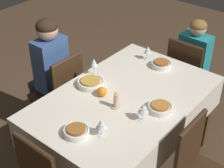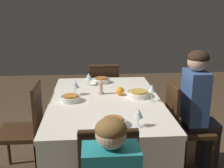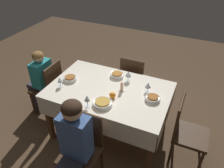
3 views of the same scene
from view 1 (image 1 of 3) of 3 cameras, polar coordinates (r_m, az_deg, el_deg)
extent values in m
plane|color=#4C3826|center=(3.22, 1.89, -13.22)|extent=(8.00, 8.00, 0.00)
cube|color=silver|center=(2.72, 2.18, -2.34)|extent=(1.52, 0.99, 0.04)
cube|color=silver|center=(2.61, 10.82, -8.80)|extent=(1.52, 0.01, 0.24)
cube|color=silver|center=(3.06, -5.20, -0.97)|extent=(1.52, 0.01, 0.24)
cube|color=silver|center=(2.40, -9.29, -13.33)|extent=(0.01, 0.99, 0.24)
cube|color=silver|center=(3.33, 10.10, 1.76)|extent=(0.01, 0.99, 0.24)
cube|color=#4C2D19|center=(3.28, 15.46, -4.94)|extent=(0.06, 0.06, 0.74)
cube|color=#4C2D19|center=(2.85, -13.79, -11.75)|extent=(0.06, 0.06, 0.74)
cube|color=#4C2D19|center=(3.60, 3.38, 0.29)|extent=(0.06, 0.06, 0.74)
cube|color=#382314|center=(3.34, -9.21, -1.71)|extent=(0.39, 0.39, 0.04)
cube|color=#382314|center=(3.10, -7.31, 0.54)|extent=(0.36, 0.03, 0.43)
cylinder|color=#382314|center=(2.99, -7.60, 3.97)|extent=(0.36, 0.04, 0.04)
cylinder|color=#382314|center=(3.67, -8.77, -2.40)|extent=(0.03, 0.03, 0.41)
cylinder|color=#382314|center=(3.51, -12.84, -4.94)|extent=(0.03, 0.03, 0.41)
cylinder|color=#382314|center=(3.47, -4.88, -4.54)|extent=(0.03, 0.03, 0.41)
cylinder|color=#382314|center=(3.29, -9.00, -7.38)|extent=(0.03, 0.03, 0.41)
cube|color=#382314|center=(3.65, 12.78, 1.20)|extent=(0.39, 0.39, 0.04)
cube|color=#382314|center=(3.39, 11.80, 3.24)|extent=(0.03, 0.36, 0.43)
cylinder|color=#382314|center=(3.29, 12.22, 6.44)|extent=(0.04, 0.36, 0.04)
cylinder|color=#382314|center=(3.86, 15.79, -1.46)|extent=(0.03, 0.03, 0.41)
cylinder|color=#382314|center=(3.97, 11.39, 0.33)|extent=(0.03, 0.03, 0.41)
cylinder|color=#382314|center=(3.60, 13.41, -3.93)|extent=(0.03, 0.03, 0.41)
cylinder|color=#382314|center=(3.71, 8.78, -1.93)|extent=(0.03, 0.03, 0.41)
cylinder|color=#382314|center=(2.17, -13.11, -10.03)|extent=(0.04, 0.36, 0.04)
cube|color=#382314|center=(2.48, 12.70, -10.16)|extent=(0.36, 0.03, 0.43)
cylinder|color=#382314|center=(2.34, 13.35, -6.38)|extent=(0.36, 0.04, 0.04)
cube|color=#282833|center=(3.59, -11.09, -3.21)|extent=(0.22, 0.14, 0.45)
cube|color=#282833|center=(3.39, -10.61, -0.31)|extent=(0.24, 0.31, 0.06)
cube|color=#38568E|center=(3.19, -10.11, 3.31)|extent=(0.30, 0.18, 0.50)
sphere|color=#D6A884|center=(3.03, -10.75, 8.86)|extent=(0.19, 0.19, 0.19)
ellipsoid|color=black|center=(3.02, -10.81, 9.43)|extent=(0.19, 0.19, 0.13)
cube|color=#383342|center=(3.92, 13.79, -0.13)|extent=(0.14, 0.22, 0.45)
cube|color=#383342|center=(3.72, 13.71, 2.58)|extent=(0.31, 0.24, 0.06)
cube|color=teal|center=(3.54, 13.55, 5.09)|extent=(0.18, 0.30, 0.38)
sphere|color=beige|center=(3.43, 14.14, 9.00)|extent=(0.16, 0.16, 0.16)
ellipsoid|color=brown|center=(3.41, 14.20, 9.42)|extent=(0.16, 0.16, 0.11)
cylinder|color=white|center=(2.82, -3.56, 0.07)|extent=(0.23, 0.23, 0.04)
torus|color=white|center=(2.81, -3.58, 0.44)|extent=(0.22, 0.22, 0.01)
cylinder|color=gold|center=(2.81, -3.58, 0.55)|extent=(0.16, 0.16, 0.02)
cylinder|color=white|center=(2.97, -2.98, 1.62)|extent=(0.07, 0.07, 0.00)
cylinder|color=white|center=(2.95, -3.00, 2.34)|extent=(0.01, 0.01, 0.08)
cone|color=white|center=(2.91, -3.05, 3.62)|extent=(0.06, 0.06, 0.07)
cylinder|color=white|center=(2.92, -3.04, 3.39)|extent=(0.04, 0.04, 0.03)
cylinder|color=white|center=(3.10, 8.15, 3.17)|extent=(0.18, 0.18, 0.04)
torus|color=white|center=(3.09, 8.19, 3.52)|extent=(0.18, 0.18, 0.01)
cylinder|color=#995B28|center=(3.09, 8.19, 3.62)|extent=(0.13, 0.13, 0.02)
cylinder|color=white|center=(3.21, 5.88, 4.15)|extent=(0.06, 0.06, 0.00)
cylinder|color=white|center=(3.19, 5.91, 4.69)|extent=(0.01, 0.01, 0.07)
cone|color=white|center=(3.16, 5.98, 5.73)|extent=(0.06, 0.06, 0.07)
cylinder|color=white|center=(3.17, 5.97, 5.51)|extent=(0.04, 0.04, 0.03)
cylinder|color=white|center=(2.36, -5.96, -7.97)|extent=(0.18, 0.18, 0.04)
torus|color=white|center=(2.35, -5.99, -7.57)|extent=(0.18, 0.18, 0.01)
cylinder|color=#995B28|center=(2.34, -6.00, -7.46)|extent=(0.13, 0.13, 0.02)
cylinder|color=white|center=(2.35, -1.72, -8.42)|extent=(0.06, 0.06, 0.00)
cylinder|color=white|center=(2.33, -1.73, -7.83)|extent=(0.01, 0.01, 0.06)
cone|color=white|center=(2.29, -1.76, -6.62)|extent=(0.07, 0.07, 0.07)
cylinder|color=white|center=(2.30, -1.76, -6.88)|extent=(0.04, 0.04, 0.03)
cylinder|color=white|center=(2.57, 7.99, -4.03)|extent=(0.19, 0.19, 0.04)
torus|color=white|center=(2.56, 8.02, -3.64)|extent=(0.18, 0.18, 0.01)
cylinder|color=#B2702D|center=(2.56, 8.04, -3.53)|extent=(0.13, 0.13, 0.02)
cylinder|color=white|center=(2.48, 5.13, -5.95)|extent=(0.06, 0.06, 0.00)
cylinder|color=white|center=(2.46, 5.17, -5.30)|extent=(0.01, 0.01, 0.07)
cone|color=white|center=(2.42, 5.26, -4.03)|extent=(0.08, 0.08, 0.07)
cylinder|color=white|center=(2.42, 5.24, -4.29)|extent=(0.05, 0.05, 0.03)
cylinder|color=beige|center=(2.59, 0.69, -3.82)|extent=(0.07, 0.07, 0.01)
cylinder|color=beige|center=(2.55, 0.70, -2.74)|extent=(0.04, 0.04, 0.11)
ellipsoid|color=#F9C64C|center=(2.51, 0.71, -1.50)|extent=(0.01, 0.01, 0.03)
sphere|color=orange|center=(2.69, -1.66, -1.29)|extent=(0.08, 0.08, 0.08)
camera|label=2|loc=(4.37, 24.81, 21.20)|focal=45.00mm
camera|label=3|loc=(3.42, -42.43, 27.33)|focal=35.00mm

